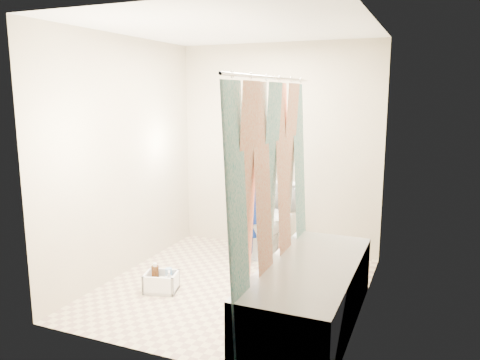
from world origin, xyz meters
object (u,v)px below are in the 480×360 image
at_px(cleaning_caddy, 162,283).
at_px(toilet, 273,218).
at_px(bathtub, 310,292).
at_px(plumber, 246,189).

bearing_deg(cleaning_caddy, toilet, 52.11).
bearing_deg(toilet, bathtub, -53.89).
height_order(plumber, cleaning_caddy, plumber).
xyz_separation_m(plumber, cleaning_caddy, (-0.39, -1.12, -0.72)).
height_order(toilet, cleaning_caddy, toilet).
bearing_deg(plumber, cleaning_caddy, -34.73).
xyz_separation_m(toilet, cleaning_caddy, (-0.60, -1.42, -0.33)).
bearing_deg(toilet, plumber, -117.38).
relative_size(plumber, cleaning_caddy, 4.58).
xyz_separation_m(bathtub, cleaning_caddy, (-1.43, 0.08, -0.18)).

